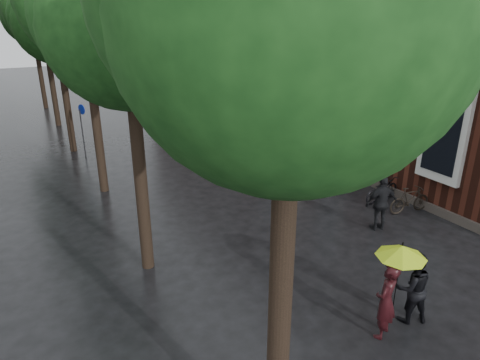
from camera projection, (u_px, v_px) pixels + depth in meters
brick_building at (307, 21)px, 26.17m from camera, size 10.20×33.20×12.00m
street_trees at (66, 15)px, 16.56m from camera, size 4.33×34.03×8.91m
person_burgundy at (386, 301)px, 8.78m from camera, size 0.74×0.63×1.71m
person_black at (412, 287)px, 9.26m from camera, size 0.99×0.89×1.67m
lime_umbrella at (402, 251)px, 8.71m from camera, size 1.04×1.04×1.54m
pedestrian_walking at (381, 203)px, 13.24m from camera, size 1.14×0.69×1.81m
parked_bicycles at (272, 142)px, 21.26m from camera, size 2.10×16.76×0.95m
ad_lightbox at (297, 135)px, 20.43m from camera, size 0.29×1.28×1.93m
lamp_post at (277, 123)px, 15.96m from camera, size 0.22×0.22×4.23m
cycle_sign at (82, 123)px, 19.59m from camera, size 0.14×0.47×2.57m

